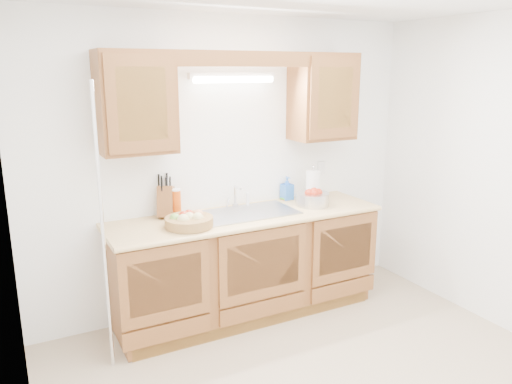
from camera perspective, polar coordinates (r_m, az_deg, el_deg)
room at (r=3.05m, az=8.91°, el=-1.75°), size 3.52×3.50×2.50m
base_cabinets at (r=4.28m, az=-1.14°, el=-8.40°), size 2.20×0.60×0.86m
countertop at (r=4.12m, az=-1.08°, el=-2.80°), size 2.30×0.63×0.04m
upper_cabinet_left at (r=3.81m, az=-13.60°, el=9.91°), size 0.55×0.33×0.75m
upper_cabinet_right at (r=4.51m, az=7.63°, el=10.72°), size 0.55×0.33×0.75m
valance at (r=3.96m, az=-1.19°, el=14.98°), size 2.20×0.05×0.12m
fluorescent_fixture at (r=4.16m, az=-2.61°, el=12.95°), size 0.76×0.08×0.08m
sink at (r=4.16m, az=-1.20°, el=-3.41°), size 0.84×0.46×0.36m
wire_shelf_pole at (r=3.50m, az=-17.08°, el=-4.44°), size 0.03×0.03×2.00m
outlet_plate at (r=4.79m, az=7.47°, el=2.76°), size 0.08×0.01×0.12m
fruit_basket at (r=3.81m, az=-7.67°, el=-3.23°), size 0.36×0.36×0.11m
knife_block at (r=4.08m, az=-10.27°, el=-1.03°), size 0.20×0.24×0.36m
orange_canister at (r=4.05m, az=-9.10°, el=-1.26°), size 0.09×0.09×0.23m
soap_bottle at (r=4.56m, az=3.56°, el=0.44°), size 0.10×0.10×0.21m
sponge at (r=4.58m, az=3.54°, el=-0.74°), size 0.13×0.10×0.02m
paper_towel at (r=4.53m, az=6.52°, el=0.68°), size 0.16×0.16×0.33m
apple_bowl at (r=4.39m, az=6.47°, el=-0.70°), size 0.30×0.30×0.15m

